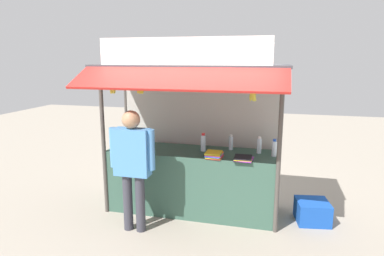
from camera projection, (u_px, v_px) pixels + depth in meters
The scene contains 14 objects.
ground_plane at pixel (192, 210), 5.24m from camera, with size 20.00×20.00×0.00m, color #9E9384.
stall_counter at pixel (192, 181), 5.14m from camera, with size 2.52×0.72×0.96m, color #385B4C.
stall_structure at pixel (193, 110), 5.00m from camera, with size 2.72×1.55×2.58m.
water_bottle_left at pixel (274, 148), 4.74m from camera, with size 0.07×0.07×0.25m.
water_bottle_mid_left at pixel (231, 143), 5.09m from camera, with size 0.06×0.06×0.23m.
water_bottle_far_right at pixel (203, 143), 5.01m from camera, with size 0.08×0.08×0.27m.
water_bottle_mid_right at pixel (259, 146), 4.89m from camera, with size 0.07×0.07×0.25m.
magazine_stack_center at pixel (214, 155), 4.70m from camera, with size 0.24×0.28×0.08m.
magazine_stack_right at pixel (243, 158), 4.59m from camera, with size 0.27×0.29×0.04m.
banana_bunch_rightmost at pixel (140, 88), 4.55m from camera, with size 0.11×0.11×0.26m.
banana_bunch_inner_right at pixel (253, 95), 4.20m from camera, with size 0.11×0.11×0.31m.
banana_bunch_inner_left at pixel (113, 89), 4.66m from camera, with size 0.10×0.10×0.27m.
vendor_person at pixel (132, 160), 4.44m from camera, with size 0.63×0.24×1.66m.
plastic_crate at pixel (312, 211), 4.84m from camera, with size 0.45×0.45×0.31m, color #194CB2.
Camera 1 is at (1.21, -4.72, 2.32)m, focal length 31.48 mm.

